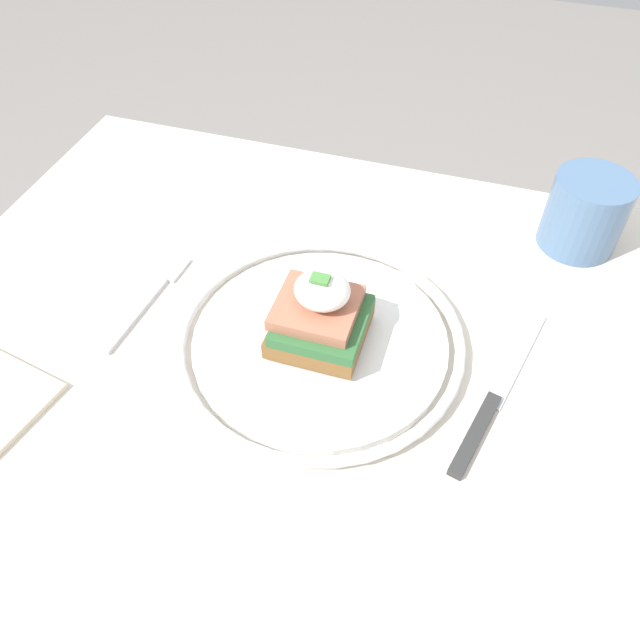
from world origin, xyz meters
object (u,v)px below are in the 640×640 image
object	(u,v)px
cup	(586,212)
plate	(320,340)
sandwich	(320,315)
fork	(151,296)
knife	(493,399)

from	to	relation	value
cup	plate	bearing A→B (deg)	-134.88
cup	sandwich	bearing A→B (deg)	-134.94
sandwich	cup	size ratio (longest dim) A/B	1.03
fork	sandwich	bearing A→B (deg)	-2.53
knife	plate	bearing A→B (deg)	174.51
plate	fork	xyz separation A→B (m)	(-0.18, 0.01, -0.01)
plate	knife	bearing A→B (deg)	-5.49
sandwich	plate	bearing A→B (deg)	-99.07
plate	sandwich	world-z (taller)	sandwich
fork	cup	distance (m)	0.46
cup	fork	bearing A→B (deg)	-151.98
sandwich	knife	world-z (taller)	sandwich
knife	cup	world-z (taller)	cup
fork	cup	xyz separation A→B (m)	(0.40, 0.21, 0.04)
plate	sandwich	size ratio (longest dim) A/B	3.19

